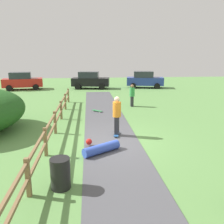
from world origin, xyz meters
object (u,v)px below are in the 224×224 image
Objects in this scene: parked_car_blue at (145,80)px; parked_car_black at (90,80)px; skater_riding at (117,114)px; skater_fallen at (100,148)px; skateboard_loose at (97,111)px; bystander_green at (132,95)px; trash_bin at (60,173)px; parked_car_red at (22,81)px.

parked_car_blue is 6.34m from parked_car_black.
skater_riding is 2.23m from skater_fallen.
parked_car_blue is (6.01, 11.38, 0.87)m from skateboard_loose.
parked_car_black reaches higher than bystander_green.
skateboard_loose is 11.42m from parked_car_black.
parked_car_black reaches higher than trash_bin.
parked_car_blue is (6.14, 18.04, 0.76)m from skater_fallen.
skater_fallen is at bearing -66.85° from parked_car_red.
skater_riding reaches higher than skateboard_loose.
skater_riding is 4.94m from skateboard_loose.
parked_car_red reaches higher than skater_fallen.
trash_bin is at bearing -72.37° from parked_car_red.
skateboard_loose is at bearing 88.88° from skater_fallen.
trash_bin is 4.72m from skater_riding.
skater_riding reaches higher than trash_bin.
bystander_green is at bearing 29.34° from skateboard_loose.
parked_car_blue is 13.85m from parked_car_red.
trash_bin is 2.63m from skater_fallen.
skater_riding is (2.11, 4.17, 0.61)m from trash_bin.
parked_car_black is (-6.34, -0.00, 0.00)m from parked_car_blue.
skater_riding is 6.56m from bystander_green.
trash_bin is 20.37m from parked_car_black.
trash_bin is 0.20× the size of parked_car_black.
trash_bin is 21.33m from parked_car_red.
skateboard_loose is at bearing 81.27° from trash_bin.
bystander_green is 10.45m from parked_car_blue.
skater_fallen is 0.34× the size of parked_car_black.
parked_car_blue is (7.39, 20.34, 0.51)m from trash_bin.
skater_riding is 0.42× the size of parked_car_blue.
trash_bin is 1.23× the size of skateboard_loose.
skater_fallen is at bearing -89.39° from parked_car_black.
parked_car_blue is at bearing 0.02° from parked_car_black.
parked_car_black is (1.05, 20.34, 0.51)m from trash_bin.
parked_car_blue reaches higher than trash_bin.
trash_bin is at bearing -92.96° from parked_car_black.
parked_car_red is at bearing 113.15° from skater_fallen.
trash_bin is at bearing -116.87° from skater_riding.
parked_car_black is at bearing 91.62° from skateboard_loose.
bystander_green is at bearing 71.15° from skater_fallen.
skater_fallen reaches higher than skateboard_loose.
skater_fallen is 0.92× the size of bystander_green.
parked_car_red is at bearing -179.92° from parked_car_blue.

